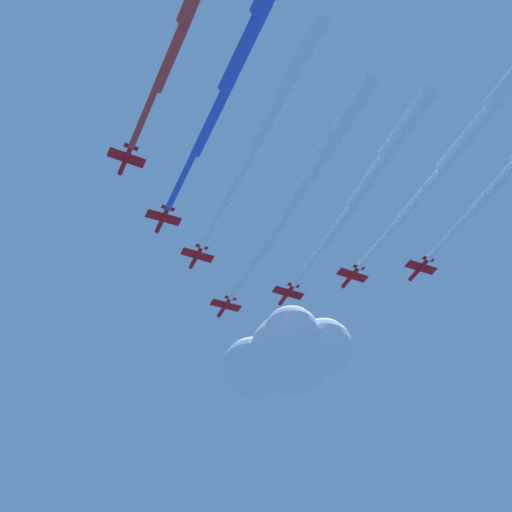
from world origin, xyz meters
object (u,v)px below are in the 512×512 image
jet_lead (311,176)px  jet_port_mid (245,44)px  jet_port_inner (271,119)px  jet_starboard_mid (472,131)px  jet_starboard_inner (372,175)px

jet_lead → jet_port_mid: (-9.08, -33.89, -0.18)m
jet_port_inner → jet_starboard_mid: (42.31, 8.47, -1.67)m
jet_starboard_inner → jet_port_mid: size_ratio=0.90×
jet_lead → jet_starboard_inner: (13.62, 1.94, -0.06)m
jet_lead → jet_port_mid: size_ratio=1.00×
jet_port_mid → jet_lead: bearing=75.0°
jet_port_mid → jet_port_inner: bearing=84.0°
jet_port_inner → jet_port_mid: (-2.09, -19.81, -3.38)m
jet_lead → jet_port_mid: bearing=-105.0°
jet_lead → jet_starboard_mid: 35.80m
jet_lead → jet_port_inner: (-6.99, -14.07, 3.20)m
jet_lead → jet_port_inner: jet_port_inner is taller
jet_starboard_inner → jet_starboard_mid: 23.03m
jet_port_inner → jet_starboard_inner: bearing=37.9°
jet_port_inner → jet_starboard_mid: 43.18m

